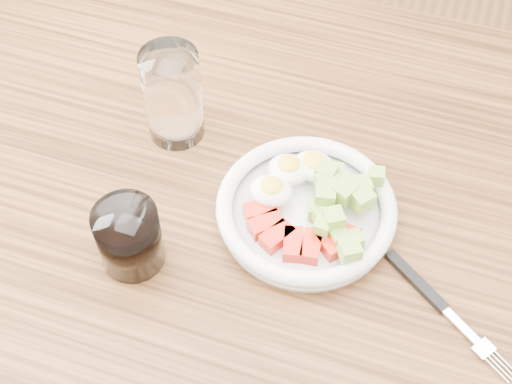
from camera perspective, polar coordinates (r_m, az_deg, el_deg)
dining_table at (r=0.98m, az=0.37°, el=-5.15°), size 1.50×0.90×0.77m
bowl at (r=0.88m, az=4.09°, el=-1.16°), size 0.22×0.22×0.06m
fork at (r=0.85m, az=13.92°, el=-8.16°), size 0.17×0.12×0.01m
water_glass at (r=0.94m, az=-6.67°, el=7.66°), size 0.08×0.08×0.14m
coffee_glass at (r=0.84m, az=-10.11°, el=-3.61°), size 0.08×0.08×0.09m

